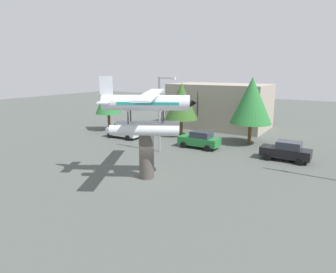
{
  "coord_description": "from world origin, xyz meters",
  "views": [
    {
      "loc": [
        12.48,
        -17.21,
        7.84
      ],
      "look_at": [
        0.0,
        3.0,
        2.58
      ],
      "focal_mm": 32.08,
      "sensor_mm": 36.0,
      "label": 1
    }
  ],
  "objects_px": {
    "car_near_silver": "(124,131)",
    "car_far_black": "(286,151)",
    "tree_west": "(108,99)",
    "tree_center_back": "(252,101)",
    "display_pedestal": "(147,155)",
    "storefront_building": "(220,106)",
    "streetlight_primary": "(161,109)",
    "floatplane_monument": "(148,110)",
    "car_mid_green": "(200,140)",
    "tree_east": "(181,101)"
  },
  "relations": [
    {
      "from": "car_far_black",
      "to": "tree_center_back",
      "type": "relative_size",
      "value": 0.59
    },
    {
      "from": "car_near_silver",
      "to": "tree_east",
      "type": "distance_m",
      "value": 7.69
    },
    {
      "from": "display_pedestal",
      "to": "floatplane_monument",
      "type": "height_order",
      "value": "floatplane_monument"
    },
    {
      "from": "storefront_building",
      "to": "streetlight_primary",
      "type": "bearing_deg",
      "value": -88.96
    },
    {
      "from": "display_pedestal",
      "to": "car_near_silver",
      "type": "distance_m",
      "value": 13.94
    },
    {
      "from": "floatplane_monument",
      "to": "display_pedestal",
      "type": "bearing_deg",
      "value": 180.0
    },
    {
      "from": "car_mid_green",
      "to": "tree_center_back",
      "type": "height_order",
      "value": "tree_center_back"
    },
    {
      "from": "tree_east",
      "to": "streetlight_primary",
      "type": "bearing_deg",
      "value": -75.11
    },
    {
      "from": "streetlight_primary",
      "to": "tree_center_back",
      "type": "height_order",
      "value": "streetlight_primary"
    },
    {
      "from": "display_pedestal",
      "to": "car_mid_green",
      "type": "bearing_deg",
      "value": 92.91
    },
    {
      "from": "tree_east",
      "to": "car_far_black",
      "type": "bearing_deg",
      "value": -17.92
    },
    {
      "from": "car_near_silver",
      "to": "tree_west",
      "type": "height_order",
      "value": "tree_west"
    },
    {
      "from": "car_near_silver",
      "to": "tree_east",
      "type": "height_order",
      "value": "tree_east"
    },
    {
      "from": "floatplane_monument",
      "to": "tree_east",
      "type": "height_order",
      "value": "floatplane_monument"
    },
    {
      "from": "car_mid_green",
      "to": "tree_east",
      "type": "height_order",
      "value": "tree_east"
    },
    {
      "from": "car_near_silver",
      "to": "car_mid_green",
      "type": "xyz_separation_m",
      "value": [
        9.64,
        0.48,
        0.0
      ]
    },
    {
      "from": "car_mid_green",
      "to": "tree_east",
      "type": "relative_size",
      "value": 0.66
    },
    {
      "from": "car_far_black",
      "to": "tree_center_back",
      "type": "height_order",
      "value": "tree_center_back"
    },
    {
      "from": "floatplane_monument",
      "to": "tree_west",
      "type": "height_order",
      "value": "floatplane_monument"
    },
    {
      "from": "tree_west",
      "to": "car_mid_green",
      "type": "bearing_deg",
      "value": -8.38
    },
    {
      "from": "floatplane_monument",
      "to": "car_far_black",
      "type": "height_order",
      "value": "floatplane_monument"
    },
    {
      "from": "car_far_black",
      "to": "tree_west",
      "type": "relative_size",
      "value": 0.7
    },
    {
      "from": "car_near_silver",
      "to": "car_mid_green",
      "type": "height_order",
      "value": "same"
    },
    {
      "from": "car_mid_green",
      "to": "streetlight_primary",
      "type": "xyz_separation_m",
      "value": [
        -2.51,
        -3.36,
        3.38
      ]
    },
    {
      "from": "car_mid_green",
      "to": "display_pedestal",
      "type": "bearing_deg",
      "value": 92.91
    },
    {
      "from": "display_pedestal",
      "to": "car_near_silver",
      "type": "height_order",
      "value": "display_pedestal"
    },
    {
      "from": "car_near_silver",
      "to": "storefront_building",
      "type": "relative_size",
      "value": 0.32
    },
    {
      "from": "streetlight_primary",
      "to": "tree_west",
      "type": "xyz_separation_m",
      "value": [
        -11.83,
        5.47,
        -0.13
      ]
    },
    {
      "from": "floatplane_monument",
      "to": "storefront_building",
      "type": "relative_size",
      "value": 0.74
    },
    {
      "from": "floatplane_monument",
      "to": "car_mid_green",
      "type": "relative_size",
      "value": 2.31
    },
    {
      "from": "tree_center_back",
      "to": "streetlight_primary",
      "type": "bearing_deg",
      "value": -129.06
    },
    {
      "from": "car_far_black",
      "to": "storefront_building",
      "type": "bearing_deg",
      "value": -46.82
    },
    {
      "from": "streetlight_primary",
      "to": "tree_center_back",
      "type": "xyz_separation_m",
      "value": [
        6.34,
        7.81,
        0.45
      ]
    },
    {
      "from": "car_near_silver",
      "to": "car_far_black",
      "type": "relative_size",
      "value": 1.0
    },
    {
      "from": "car_mid_green",
      "to": "car_far_black",
      "type": "height_order",
      "value": "same"
    },
    {
      "from": "streetlight_primary",
      "to": "tree_east",
      "type": "xyz_separation_m",
      "value": [
        -2.01,
        7.58,
        -0.07
      ]
    },
    {
      "from": "display_pedestal",
      "to": "storefront_building",
      "type": "distance_m",
      "value": 22.28
    },
    {
      "from": "car_mid_green",
      "to": "tree_west",
      "type": "bearing_deg",
      "value": -8.38
    },
    {
      "from": "car_far_black",
      "to": "streetlight_primary",
      "type": "xyz_separation_m",
      "value": [
        -10.96,
        -3.38,
        3.38
      ]
    },
    {
      "from": "tree_west",
      "to": "tree_center_back",
      "type": "relative_size",
      "value": 0.84
    },
    {
      "from": "display_pedestal",
      "to": "car_far_black",
      "type": "height_order",
      "value": "display_pedestal"
    },
    {
      "from": "car_near_silver",
      "to": "car_far_black",
      "type": "xyz_separation_m",
      "value": [
        18.08,
        0.5,
        0.0
      ]
    },
    {
      "from": "display_pedestal",
      "to": "storefront_building",
      "type": "xyz_separation_m",
      "value": [
        -3.3,
        22.0,
        1.28
      ]
    },
    {
      "from": "car_mid_green",
      "to": "tree_west",
      "type": "xyz_separation_m",
      "value": [
        -14.34,
        2.11,
        3.25
      ]
    },
    {
      "from": "car_mid_green",
      "to": "car_near_silver",
      "type": "bearing_deg",
      "value": 2.83
    },
    {
      "from": "car_near_silver",
      "to": "tree_center_back",
      "type": "xyz_separation_m",
      "value": [
        13.46,
        4.93,
        3.82
      ]
    },
    {
      "from": "floatplane_monument",
      "to": "car_near_silver",
      "type": "bearing_deg",
      "value": 109.04
    },
    {
      "from": "storefront_building",
      "to": "tree_east",
      "type": "bearing_deg",
      "value": -102.59
    },
    {
      "from": "car_near_silver",
      "to": "car_far_black",
      "type": "height_order",
      "value": "same"
    },
    {
      "from": "tree_center_back",
      "to": "car_near_silver",
      "type": "bearing_deg",
      "value": -159.9
    }
  ]
}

